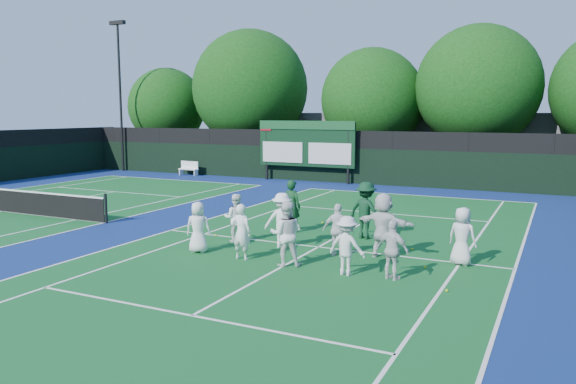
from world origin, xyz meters
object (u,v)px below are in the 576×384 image
at_px(bench, 189,168).
at_px(coach_left, 292,206).
at_px(scoreboard, 306,144).
at_px(tennis_net, 2,200).

bearing_deg(bench, coach_left, -43.33).
height_order(scoreboard, tennis_net, scoreboard).
relative_size(tennis_net, coach_left, 6.34).
relative_size(scoreboard, tennis_net, 0.53).
xyz_separation_m(scoreboard, bench, (-8.16, -0.22, -1.70)).
distance_m(scoreboard, coach_left, 14.08).
xyz_separation_m(scoreboard, coach_left, (5.34, -12.96, -1.30)).
height_order(bench, coach_left, coach_left).
bearing_deg(tennis_net, coach_left, 7.52).
height_order(tennis_net, coach_left, coach_left).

